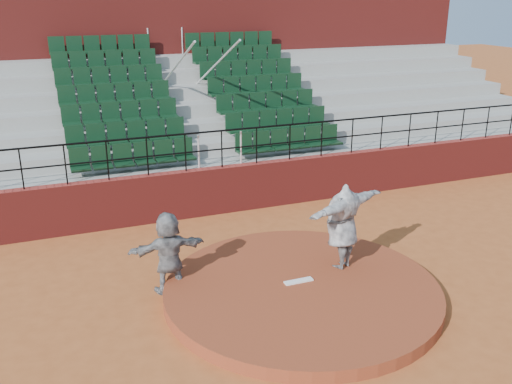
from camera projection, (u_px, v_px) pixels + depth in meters
ground at (302, 296)px, 11.44m from camera, size 90.00×90.00×0.00m
pitchers_mound at (302, 291)px, 11.39m from camera, size 5.50×5.50×0.25m
pitching_rubber at (299, 281)px, 11.48m from camera, size 0.60×0.15×0.03m
boundary_wall at (223, 190)px, 15.61m from camera, size 24.00×0.30×1.30m
wall_railing at (222, 141)px, 15.15m from camera, size 24.04×0.05×1.03m
seating_deck at (187, 132)px, 18.54m from camera, size 24.00×5.97×4.63m
press_box_facade at (157, 55)px, 21.31m from camera, size 24.00×3.00×7.10m
pitcher at (343, 226)px, 11.83m from camera, size 2.34×1.45×1.85m
fielder at (169, 252)px, 11.39m from camera, size 1.59×0.56×1.70m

